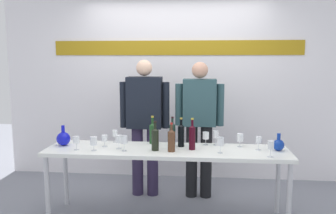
{
  "coord_description": "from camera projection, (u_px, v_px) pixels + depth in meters",
  "views": [
    {
      "loc": [
        0.35,
        -3.55,
        1.71
      ],
      "look_at": [
        0.0,
        0.15,
        1.19
      ],
      "focal_mm": 37.3,
      "sensor_mm": 36.0,
      "label": 1
    }
  ],
  "objects": [
    {
      "name": "wine_bottle_5",
      "position": [
        171.0,
        140.0,
        3.54
      ],
      "size": [
        0.07,
        0.07,
        0.3
      ],
      "color": "#51311D",
      "rests_on": "display_table"
    },
    {
      "name": "wine_glass_left_2",
      "position": [
        105.0,
        138.0,
        3.74
      ],
      "size": [
        0.06,
        0.06,
        0.13
      ],
      "color": "white",
      "rests_on": "display_table"
    },
    {
      "name": "wine_glass_left_4",
      "position": [
        76.0,
        140.0,
        3.6
      ],
      "size": [
        0.06,
        0.06,
        0.14
      ],
      "color": "white",
      "rests_on": "display_table"
    },
    {
      "name": "wine_bottle_4",
      "position": [
        153.0,
        132.0,
        3.88
      ],
      "size": [
        0.07,
        0.07,
        0.31
      ],
      "color": "#183F1B",
      "rests_on": "display_table"
    },
    {
      "name": "wine_glass_right_1",
      "position": [
        259.0,
        140.0,
        3.6
      ],
      "size": [
        0.06,
        0.06,
        0.14
      ],
      "color": "white",
      "rests_on": "display_table"
    },
    {
      "name": "wine_glass_left_0",
      "position": [
        115.0,
        134.0,
        3.94
      ],
      "size": [
        0.06,
        0.06,
        0.14
      ],
      "color": "white",
      "rests_on": "display_table"
    },
    {
      "name": "wine_glass_left_5",
      "position": [
        119.0,
        139.0,
        3.66
      ],
      "size": [
        0.07,
        0.07,
        0.14
      ],
      "color": "white",
      "rests_on": "display_table"
    },
    {
      "name": "wine_glass_right_0",
      "position": [
        271.0,
        145.0,
        3.34
      ],
      "size": [
        0.06,
        0.06,
        0.16
      ],
      "color": "white",
      "rests_on": "display_table"
    },
    {
      "name": "wine_bottle_0",
      "position": [
        181.0,
        135.0,
        3.74
      ],
      "size": [
        0.07,
        0.07,
        0.31
      ],
      "color": "black",
      "rests_on": "display_table"
    },
    {
      "name": "wine_bottle_3",
      "position": [
        192.0,
        136.0,
        3.62
      ],
      "size": [
        0.07,
        0.07,
        0.33
      ],
      "color": "#340512",
      "rests_on": "display_table"
    },
    {
      "name": "decanter_blue_right",
      "position": [
        278.0,
        145.0,
        3.58
      ],
      "size": [
        0.12,
        0.12,
        0.18
      ],
      "color": "navy",
      "rests_on": "display_table"
    },
    {
      "name": "back_wall",
      "position": [
        176.0,
        73.0,
        4.94
      ],
      "size": [
        4.94,
        0.11,
        3.0
      ],
      "color": "white",
      "rests_on": "ground"
    },
    {
      "name": "wine_glass_right_4",
      "position": [
        240.0,
        138.0,
        3.74
      ],
      "size": [
        0.07,
        0.07,
        0.14
      ],
      "color": "white",
      "rests_on": "display_table"
    },
    {
      "name": "wine_glass_right_3",
      "position": [
        206.0,
        136.0,
        3.82
      ],
      "size": [
        0.07,
        0.07,
        0.14
      ],
      "color": "white",
      "rests_on": "display_table"
    },
    {
      "name": "decanter_blue_left",
      "position": [
        63.0,
        138.0,
        3.79
      ],
      "size": [
        0.15,
        0.15,
        0.22
      ],
      "color": "#1218C0",
      "rests_on": "display_table"
    },
    {
      "name": "presenter_right",
      "position": [
        199.0,
        121.0,
        4.23
      ],
      "size": [
        0.59,
        0.22,
        1.67
      ],
      "color": "black",
      "rests_on": "ground"
    },
    {
      "name": "wine_bottle_2",
      "position": [
        172.0,
        134.0,
        3.75
      ],
      "size": [
        0.06,
        0.06,
        0.32
      ],
      "color": "#1B3027",
      "rests_on": "display_table"
    },
    {
      "name": "wine_glass_left_3",
      "position": [
        124.0,
        140.0,
        3.56
      ],
      "size": [
        0.07,
        0.07,
        0.16
      ],
      "color": "white",
      "rests_on": "display_table"
    },
    {
      "name": "wine_glass_right_5",
      "position": [
        220.0,
        142.0,
        3.48
      ],
      "size": [
        0.07,
        0.07,
        0.16
      ],
      "color": "white",
      "rests_on": "display_table"
    },
    {
      "name": "wine_glass_left_1",
      "position": [
        94.0,
        141.0,
        3.58
      ],
      "size": [
        0.07,
        0.07,
        0.15
      ],
      "color": "white",
      "rests_on": "display_table"
    },
    {
      "name": "wine_glass_right_2",
      "position": [
        216.0,
        135.0,
        3.8
      ],
      "size": [
        0.06,
        0.06,
        0.16
      ],
      "color": "white",
      "rests_on": "display_table"
    },
    {
      "name": "display_table",
      "position": [
        167.0,
        155.0,
        3.67
      ],
      "size": [
        2.54,
        0.59,
        0.77
      ],
      "color": "white",
      "rests_on": "ground"
    },
    {
      "name": "wine_bottle_1",
      "position": [
        155.0,
        138.0,
        3.58
      ],
      "size": [
        0.07,
        0.07,
        0.31
      ],
      "color": "black",
      "rests_on": "display_table"
    },
    {
      "name": "presenter_left",
      "position": [
        145.0,
        119.0,
        4.29
      ],
      "size": [
        0.61,
        0.22,
        1.69
      ],
      "color": "#2D2441",
      "rests_on": "ground"
    }
  ]
}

